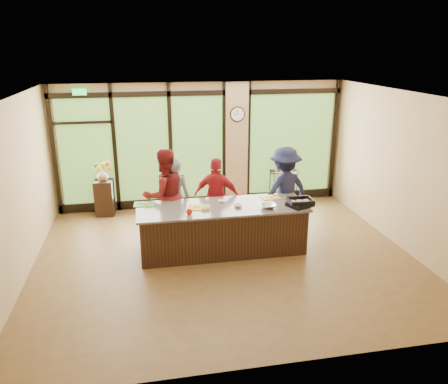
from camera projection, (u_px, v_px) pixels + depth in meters
name	position (u px, v px, depth m)	size (l,w,h in m)	color
floor	(225.00, 257.00, 8.25)	(7.00, 7.00, 0.00)	brown
ceiling	(225.00, 96.00, 7.29)	(7.00, 7.00, 0.00)	white
back_wall	(202.00, 145.00, 10.56)	(7.00, 7.00, 0.00)	tan
left_wall	(16.00, 193.00, 7.15)	(6.00, 6.00, 0.00)	tan
right_wall	(404.00, 171.00, 8.39)	(6.00, 6.00, 0.00)	tan
window_wall	(209.00, 150.00, 10.58)	(6.90, 0.12, 3.00)	tan
island_base	(222.00, 229.00, 8.38)	(3.10, 1.00, 0.88)	black
countertop	(222.00, 207.00, 8.24)	(3.20, 1.10, 0.04)	#6C6059
wall_clock	(237.00, 114.00, 10.35)	(0.36, 0.04, 0.36)	black
cook_left	(175.00, 198.00, 8.87)	(0.63, 0.41, 1.72)	slate
cook_midleft	(165.00, 195.00, 8.75)	(0.92, 0.72, 1.90)	maroon
cook_midright	(217.00, 197.00, 9.01)	(0.97, 0.40, 1.66)	maroon
cook_right	(284.00, 190.00, 9.14)	(1.19, 0.69, 1.85)	#1A1C39
roasting_pan	(300.00, 204.00, 8.22)	(0.45, 0.35, 0.08)	black
mixing_bowl	(268.00, 206.00, 8.13)	(0.29, 0.29, 0.07)	silver
cutting_board_left	(144.00, 204.00, 8.31)	(0.39, 0.29, 0.01)	#4C9636
cutting_board_center	(199.00, 208.00, 8.14)	(0.41, 0.31, 0.01)	gold
cutting_board_right	(270.00, 197.00, 8.70)	(0.38, 0.29, 0.01)	gold
prep_bowl_near	(205.00, 208.00, 8.05)	(0.15, 0.15, 0.05)	white
prep_bowl_mid	(238.00, 206.00, 8.18)	(0.15, 0.15, 0.05)	white
prep_bowl_far	(222.00, 201.00, 8.44)	(0.13, 0.13, 0.03)	white
red_ramekin	(189.00, 212.00, 7.81)	(0.11, 0.11, 0.09)	red
flower_stand	(105.00, 198.00, 10.22)	(0.42, 0.42, 0.83)	black
flower_vase	(103.00, 175.00, 10.04)	(0.26, 0.26, 0.27)	#8D704C
bar_cart	(283.00, 182.00, 10.99)	(0.74, 0.54, 0.90)	black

